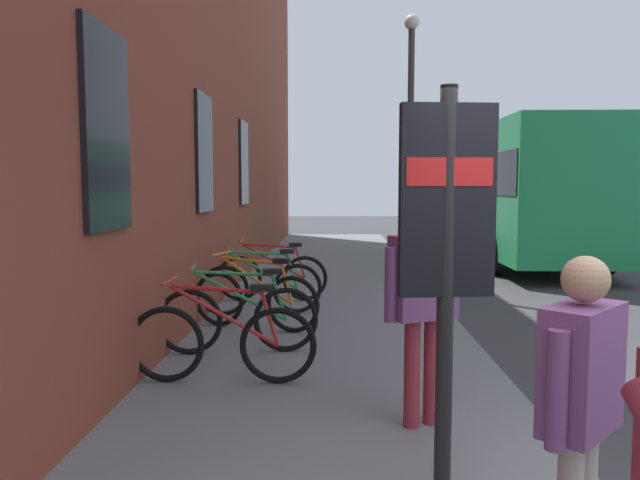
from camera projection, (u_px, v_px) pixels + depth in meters
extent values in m
plane|color=#38383A|center=(518.00, 320.00, 8.84)|extent=(60.00, 60.00, 0.00)
cube|color=slate|center=(332.00, 291.00, 10.90)|extent=(24.00, 3.50, 0.12)
cube|color=brown|center=(225.00, 38.00, 11.53)|extent=(22.00, 0.60, 9.53)
cube|color=black|center=(106.00, 129.00, 4.77)|extent=(0.90, 0.06, 1.60)
cube|color=black|center=(204.00, 153.00, 8.25)|extent=(0.90, 0.06, 1.60)
cube|color=black|center=(243.00, 163.00, 11.74)|extent=(0.90, 0.06, 1.60)
torus|color=black|center=(166.00, 344.00, 5.64)|extent=(0.07, 0.72, 0.72)
torus|color=black|center=(278.00, 345.00, 5.60)|extent=(0.07, 0.72, 0.72)
cylinder|color=#B21E1E|center=(224.00, 316.00, 5.59)|extent=(0.05, 1.02, 0.58)
cylinder|color=#B21E1E|center=(216.00, 289.00, 5.57)|extent=(0.05, 0.85, 0.09)
cylinder|color=#B21E1E|center=(270.00, 319.00, 5.58)|extent=(0.04, 0.18, 0.51)
cube|color=black|center=(261.00, 288.00, 5.55)|extent=(0.10, 0.20, 0.06)
cylinder|color=#B21E1E|center=(170.00, 281.00, 5.58)|extent=(0.48, 0.03, 0.02)
torus|color=black|center=(189.00, 322.00, 6.56)|extent=(0.16, 0.72, 0.72)
torus|color=black|center=(286.00, 320.00, 6.67)|extent=(0.16, 0.72, 0.72)
cylinder|color=#267F3F|center=(240.00, 296.00, 6.60)|extent=(0.17, 1.01, 0.58)
cylinder|color=#267F3F|center=(233.00, 273.00, 6.57)|extent=(0.15, 0.85, 0.09)
cylinder|color=#267F3F|center=(279.00, 297.00, 6.64)|extent=(0.06, 0.19, 0.51)
cube|color=black|center=(272.00, 271.00, 6.61)|extent=(0.13, 0.21, 0.06)
cylinder|color=#267F3F|center=(193.00, 267.00, 6.52)|extent=(0.48, 0.09, 0.02)
torus|color=black|center=(219.00, 299.00, 7.90)|extent=(0.29, 0.70, 0.72)
torus|color=black|center=(293.00, 304.00, 7.54)|extent=(0.29, 0.70, 0.72)
cylinder|color=orange|center=(256.00, 280.00, 7.69)|extent=(0.36, 0.98, 0.58)
cylinder|color=orange|center=(251.00, 261.00, 7.69)|extent=(0.31, 0.82, 0.09)
cylinder|color=orange|center=(287.00, 284.00, 7.55)|extent=(0.09, 0.19, 0.51)
cube|color=black|center=(281.00, 261.00, 7.55)|extent=(0.16, 0.22, 0.06)
cylinder|color=orange|center=(221.00, 253.00, 7.83)|extent=(0.46, 0.18, 0.02)
torus|color=black|center=(224.00, 290.00, 8.53)|extent=(0.20, 0.72, 0.72)
torus|color=black|center=(297.00, 288.00, 8.70)|extent=(0.20, 0.72, 0.72)
cylinder|color=#267F3F|center=(263.00, 270.00, 8.60)|extent=(0.23, 1.00, 0.58)
cylinder|color=#267F3F|center=(257.00, 253.00, 8.56)|extent=(0.20, 0.84, 0.09)
cylinder|color=#267F3F|center=(292.00, 271.00, 8.67)|extent=(0.07, 0.19, 0.51)
cube|color=black|center=(287.00, 251.00, 8.63)|extent=(0.14, 0.22, 0.06)
cylinder|color=#267F3F|center=(227.00, 248.00, 8.49)|extent=(0.48, 0.12, 0.02)
torus|color=black|center=(239.00, 278.00, 9.66)|extent=(0.08, 0.72, 0.72)
torus|color=black|center=(305.00, 278.00, 9.66)|extent=(0.08, 0.72, 0.72)
cylinder|color=#B21E1E|center=(274.00, 261.00, 9.63)|extent=(0.07, 1.02, 0.58)
cylinder|color=#B21E1E|center=(269.00, 246.00, 9.61)|extent=(0.06, 0.85, 0.09)
cylinder|color=#B21E1E|center=(300.00, 263.00, 9.63)|extent=(0.04, 0.19, 0.51)
cube|color=black|center=(295.00, 245.00, 9.61)|extent=(0.11, 0.20, 0.06)
cylinder|color=#B21E1E|center=(242.00, 241.00, 9.60)|extent=(0.48, 0.04, 0.02)
cylinder|color=black|center=(445.00, 296.00, 3.49)|extent=(0.10, 0.10, 2.40)
cube|color=black|center=(447.00, 201.00, 3.44)|extent=(0.14, 0.56, 1.10)
cube|color=red|center=(448.00, 172.00, 3.43)|extent=(0.14, 0.50, 0.16)
cube|color=#1E8C4C|center=(508.00, 190.00, 16.45)|extent=(10.51, 2.53, 3.00)
cube|color=black|center=(508.00, 176.00, 16.42)|extent=(10.30, 2.57, 0.90)
cylinder|color=black|center=(604.00, 253.00, 13.19)|extent=(1.00, 0.25, 1.00)
cylinder|color=black|center=(494.00, 252.00, 13.26)|extent=(1.00, 0.25, 1.00)
cylinder|color=black|center=(515.00, 230.00, 19.88)|extent=(1.00, 0.25, 1.00)
cylinder|color=black|center=(442.00, 230.00, 19.95)|extent=(1.00, 0.25, 1.00)
cube|color=#723F72|center=(582.00, 369.00, 2.64)|extent=(0.47, 0.46, 0.57)
sphere|color=tan|center=(586.00, 279.00, 2.61)|extent=(0.20, 0.20, 0.20)
cylinder|color=#723F72|center=(557.00, 390.00, 2.47)|extent=(0.09, 0.09, 0.50)
cylinder|color=#723F72|center=(603.00, 365.00, 2.82)|extent=(0.09, 0.09, 0.50)
cylinder|color=maroon|center=(412.00, 373.00, 4.58)|extent=(0.12, 0.12, 0.84)
cylinder|color=maroon|center=(431.00, 370.00, 4.65)|extent=(0.12, 0.12, 0.84)
cube|color=#723F72|center=(423.00, 277.00, 4.55)|extent=(0.42, 0.54, 0.63)
sphere|color=tan|center=(424.00, 219.00, 4.51)|extent=(0.23, 0.23, 0.23)
cylinder|color=#723F72|center=(391.00, 285.00, 4.45)|extent=(0.10, 0.10, 0.56)
cylinder|color=#723F72|center=(454.00, 280.00, 4.66)|extent=(0.10, 0.10, 0.56)
cylinder|color=#333338|center=(410.00, 158.00, 11.22)|extent=(0.12, 0.12, 4.69)
sphere|color=silver|center=(412.00, 22.00, 11.00)|extent=(0.28, 0.28, 0.28)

